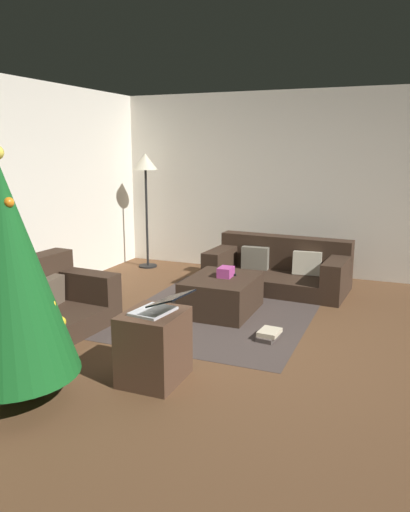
% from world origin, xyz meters
% --- Properties ---
extents(ground_plane, '(6.40, 6.40, 0.00)m').
position_xyz_m(ground_plane, '(0.00, 0.00, 0.00)').
color(ground_plane, brown).
extents(corner_partition, '(0.12, 6.40, 2.60)m').
position_xyz_m(corner_partition, '(3.14, 0.00, 1.30)').
color(corner_partition, silver).
rests_on(corner_partition, ground_plane).
extents(couch_left, '(1.59, 0.99, 0.72)m').
position_xyz_m(couch_left, '(-0.36, 2.25, 0.28)').
color(couch_left, '#332319').
rests_on(couch_left, ground_plane).
extents(couch_right, '(1.00, 1.82, 0.65)m').
position_xyz_m(couch_right, '(2.25, 0.41, 0.25)').
color(couch_right, '#332319').
rests_on(couch_right, ground_plane).
extents(ottoman, '(0.90, 0.72, 0.40)m').
position_xyz_m(ottoman, '(1.03, 0.77, 0.20)').
color(ottoman, '#332319').
rests_on(ottoman, ground_plane).
extents(gift_box, '(0.20, 0.15, 0.11)m').
position_xyz_m(gift_box, '(1.07, 0.74, 0.45)').
color(gift_box, '#B23F8C').
rests_on(gift_box, ottoman).
extents(tv_remote, '(0.09, 0.17, 0.02)m').
position_xyz_m(tv_remote, '(1.14, 0.72, 0.41)').
color(tv_remote, black).
rests_on(tv_remote, ottoman).
extents(christmas_tree, '(0.94, 0.94, 1.84)m').
position_xyz_m(christmas_tree, '(-1.41, 1.47, 0.98)').
color(christmas_tree, brown).
rests_on(christmas_tree, ground_plane).
extents(side_table, '(0.52, 0.44, 0.57)m').
position_xyz_m(side_table, '(-0.76, 0.68, 0.28)').
color(side_table, '#4C3323').
rests_on(side_table, ground_plane).
extents(laptop, '(0.39, 0.46, 0.19)m').
position_xyz_m(laptop, '(-0.77, 0.61, 0.63)').
color(laptop, silver).
rests_on(laptop, side_table).
extents(book_stack, '(0.29, 0.20, 0.09)m').
position_xyz_m(book_stack, '(0.42, 0.05, 0.05)').
color(book_stack, '#4C423D').
rests_on(book_stack, ground_plane).
extents(corner_lamp, '(0.36, 0.36, 1.73)m').
position_xyz_m(corner_lamp, '(2.61, 2.58, 1.48)').
color(corner_lamp, black).
rests_on(corner_lamp, ground_plane).
extents(area_rug, '(2.60, 2.00, 0.01)m').
position_xyz_m(area_rug, '(1.03, 0.77, 0.00)').
color(area_rug, '#403531').
rests_on(area_rug, ground_plane).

